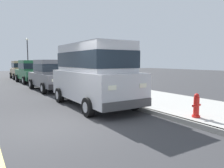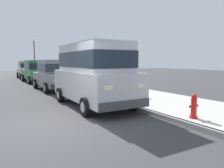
% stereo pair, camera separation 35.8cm
% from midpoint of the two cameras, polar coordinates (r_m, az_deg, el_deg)
% --- Properties ---
extents(ground_plane, '(80.00, 80.00, 0.00)m').
position_cam_midpoint_polar(ground_plane, '(6.47, -13.82, -10.43)').
color(ground_plane, '#38383A').
extents(curb, '(0.16, 64.00, 0.14)m').
position_cam_midpoint_polar(curb, '(7.94, 9.05, -6.75)').
color(curb, gray).
rests_on(curb, ground).
extents(sidewalk, '(3.60, 64.00, 0.14)m').
position_cam_midpoint_polar(sidewalk, '(9.16, 17.82, -5.24)').
color(sidewalk, '#B7B5AD').
rests_on(sidewalk, ground).
extents(car_silver_van, '(2.19, 4.93, 2.52)m').
position_cam_midpoint_polar(car_silver_van, '(8.72, -3.91, 3.25)').
color(car_silver_van, '#BCBCC1').
rests_on(car_silver_van, ground).
extents(car_grey_sedan, '(2.10, 4.63, 1.92)m').
position_cam_midpoint_polar(car_grey_sedan, '(14.19, -14.42, 2.47)').
color(car_grey_sedan, slate).
rests_on(car_grey_sedan, ground).
extents(car_green_sedan, '(2.15, 4.66, 1.92)m').
position_cam_midpoint_polar(car_green_sedan, '(19.96, -19.02, 3.30)').
color(car_green_sedan, '#23663D').
rests_on(car_green_sedan, ground).
extents(car_tan_hatchback, '(1.97, 3.81, 1.88)m').
position_cam_midpoint_polar(car_tan_hatchback, '(24.90, -21.25, 3.67)').
color(car_tan_hatchback, tan).
rests_on(car_tan_hatchback, ground).
extents(dog_white, '(0.70, 0.41, 0.49)m').
position_cam_midpoint_polar(dog_white, '(10.01, 8.07, -2.00)').
color(dog_white, white).
rests_on(dog_white, sidewalk).
extents(fire_hydrant, '(0.34, 0.24, 0.72)m').
position_cam_midpoint_polar(fire_hydrant, '(6.87, 22.37, -5.67)').
color(fire_hydrant, red).
rests_on(fire_hydrant, sidewalk).
extents(street_lamp, '(0.36, 0.36, 4.42)m').
position_cam_midpoint_polar(street_lamp, '(27.97, -19.65, 7.90)').
color(street_lamp, '#2D2D33').
rests_on(street_lamp, sidewalk).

